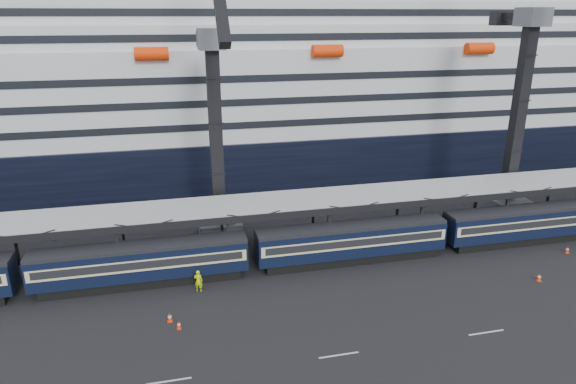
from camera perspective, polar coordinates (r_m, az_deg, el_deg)
name	(u,v)px	position (r m, az deg, el deg)	size (l,w,h in m)	color
ground	(480,303)	(47.66, 20.51, -11.44)	(260.00, 260.00, 0.00)	black
train	(383,237)	(52.28, 10.54, -4.98)	(133.05, 3.00, 4.05)	black
canopy	(410,192)	(56.45, 13.45, -0.03)	(130.00, 6.25, 5.53)	#999CA1
cruise_ship	(317,87)	(83.57, 3.27, 11.60)	(214.09, 28.84, 34.00)	black
crane_dark_near	(216,131)	(53.43, -8.01, 6.69)	(4.50, 17.75, 35.08)	#4D5054
crane_dark_mid	(522,106)	(65.42, 24.57, 8.72)	(4.50, 18.24, 39.64)	#4D5054
worker	(198,281)	(46.60, -9.93, -9.70)	(0.75, 0.49, 2.06)	#C5EA0C
traffic_cone_b	(179,325)	(42.22, -12.03, -14.23)	(0.35, 0.35, 0.71)	#FB3607
traffic_cone_c	(170,317)	(43.20, -13.01, -13.39)	(0.41, 0.41, 0.82)	#FB3607
traffic_cone_d	(539,277)	(53.15, 26.14, -8.48)	(0.41, 0.41, 0.81)	#FB3607
traffic_cone_e	(567,250)	(60.37, 28.62, -5.63)	(0.39, 0.39, 0.78)	#FB3607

